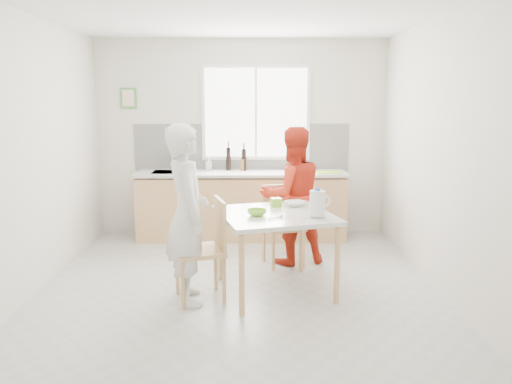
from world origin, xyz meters
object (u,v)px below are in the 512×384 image
milk_jug (318,203)px  wine_bottle_a (228,159)px  wine_bottle_b (244,160)px  bowl_white (295,204)px  chair_far (282,221)px  person_white (187,215)px  chair_left (207,245)px  dining_table (275,221)px  person_red (292,196)px  bowl_green (257,213)px

milk_jug → wine_bottle_a: (-0.93, 2.30, 0.14)m
wine_bottle_a → wine_bottle_b: wine_bottle_a is taller
bowl_white → milk_jug: (0.16, -0.51, 0.11)m
chair_far → wine_bottle_a: wine_bottle_a is taller
person_white → chair_left: bearing=-90.0°
dining_table → person_red: (0.24, 0.90, 0.08)m
milk_jug → chair_far: bearing=88.6°
person_red → milk_jug: 1.11m
dining_table → chair_far: bearing=82.3°
chair_left → chair_far: bearing=128.6°
dining_table → chair_left: (-0.65, -0.18, -0.18)m
bowl_white → bowl_green: bearing=-133.6°
milk_jug → person_white: bearing=166.6°
person_red → bowl_white: size_ratio=7.73×
dining_table → bowl_green: (-0.18, -0.10, 0.11)m
dining_table → milk_jug: (0.39, -0.18, 0.22)m
chair_far → chair_left: bearing=-141.4°
wine_bottle_a → bowl_green: bearing=-80.6°
person_white → milk_jug: (1.21, 0.04, 0.10)m
dining_table → person_white: size_ratio=0.76×
person_red → bowl_green: bearing=51.9°
bowl_green → dining_table: bearing=29.5°
dining_table → bowl_green: 0.23m
bowl_green → wine_bottle_a: size_ratio=0.58×
wine_bottle_a → dining_table: bearing=-75.5°
chair_far → bowl_white: chair_far is taller
person_white → bowl_green: 0.66m
chair_left → person_white: (-0.17, -0.05, 0.31)m
wine_bottle_a → wine_bottle_b: (0.21, -0.04, -0.01)m
person_red → milk_jug: bearing=82.3°
chair_left → milk_jug: 1.12m
dining_table → milk_jug: milk_jug is taller
person_white → bowl_green: person_white is taller
milk_jug → chair_left: bearing=164.3°
dining_table → milk_jug: 0.48m
person_white → person_red: (1.06, 1.13, -0.05)m
chair_left → bowl_white: chair_left is taller
dining_table → chair_left: size_ratio=1.32×
person_red → wine_bottle_b: person_red is taller
person_red → chair_far: bearing=-5.9°
chair_far → person_white: 1.50m
chair_far → wine_bottle_b: size_ratio=3.03×
chair_far → wine_bottle_a: size_ratio=2.84×
person_red → wine_bottle_b: (-0.57, 1.17, 0.28)m
milk_jug → wine_bottle_b: wine_bottle_b is taller
chair_left → chair_far: chair_left is taller
chair_far → person_white: person_white is taller
person_red → bowl_green: (-0.42, -1.00, 0.04)m
chair_far → milk_jug: size_ratio=3.50×
person_white → bowl_green: bearing=-94.4°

